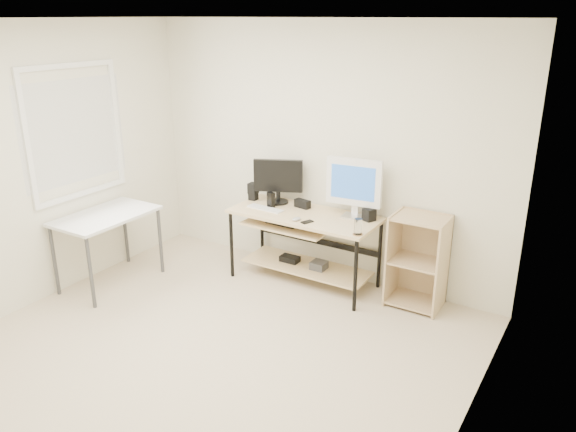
{
  "coord_description": "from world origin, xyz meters",
  "views": [
    {
      "loc": [
        2.61,
        -2.93,
        2.63
      ],
      "look_at": [
        0.03,
        1.3,
        0.84
      ],
      "focal_mm": 35.0,
      "sensor_mm": 36.0,
      "label": 1
    }
  ],
  "objects_px": {
    "side_table": "(106,222)",
    "audio_controller": "(271,200)",
    "black_monitor": "(278,179)",
    "desk": "(302,233)",
    "white_imac": "(354,184)",
    "shelf_unit": "(419,260)"
  },
  "relations": [
    {
      "from": "side_table",
      "to": "black_monitor",
      "type": "xyz_separation_m",
      "value": [
        1.27,
        1.21,
        0.35
      ]
    },
    {
      "from": "desk",
      "to": "side_table",
      "type": "height_order",
      "value": "same"
    },
    {
      "from": "black_monitor",
      "to": "audio_controller",
      "type": "xyz_separation_m",
      "value": [
        0.01,
        -0.16,
        -0.19
      ]
    },
    {
      "from": "audio_controller",
      "to": "shelf_unit",
      "type": "bearing_deg",
      "value": 27.11
    },
    {
      "from": "desk",
      "to": "black_monitor",
      "type": "relative_size",
      "value": 3.09
    },
    {
      "from": "side_table",
      "to": "audio_controller",
      "type": "distance_m",
      "value": 1.67
    },
    {
      "from": "desk",
      "to": "black_monitor",
      "type": "xyz_separation_m",
      "value": [
        -0.38,
        0.15,
        0.48
      ]
    },
    {
      "from": "audio_controller",
      "to": "side_table",
      "type": "bearing_deg",
      "value": -120.16
    },
    {
      "from": "side_table",
      "to": "white_imac",
      "type": "height_order",
      "value": "white_imac"
    },
    {
      "from": "black_monitor",
      "to": "desk",
      "type": "bearing_deg",
      "value": -45.4
    },
    {
      "from": "side_table",
      "to": "black_monitor",
      "type": "height_order",
      "value": "black_monitor"
    },
    {
      "from": "shelf_unit",
      "to": "black_monitor",
      "type": "xyz_separation_m",
      "value": [
        -1.56,
        -0.01,
        0.56
      ]
    },
    {
      "from": "shelf_unit",
      "to": "audio_controller",
      "type": "relative_size",
      "value": 5.62
    },
    {
      "from": "desk",
      "to": "black_monitor",
      "type": "bearing_deg",
      "value": 158.95
    },
    {
      "from": "white_imac",
      "to": "audio_controller",
      "type": "relative_size",
      "value": 3.67
    },
    {
      "from": "desk",
      "to": "white_imac",
      "type": "bearing_deg",
      "value": 18.13
    },
    {
      "from": "black_monitor",
      "to": "white_imac",
      "type": "xyz_separation_m",
      "value": [
        0.86,
        0.01,
        0.07
      ]
    },
    {
      "from": "shelf_unit",
      "to": "white_imac",
      "type": "distance_m",
      "value": 0.94
    },
    {
      "from": "shelf_unit",
      "to": "white_imac",
      "type": "bearing_deg",
      "value": -179.69
    },
    {
      "from": "side_table",
      "to": "audio_controller",
      "type": "relative_size",
      "value": 6.25
    },
    {
      "from": "side_table",
      "to": "audio_controller",
      "type": "height_order",
      "value": "audio_controller"
    },
    {
      "from": "white_imac",
      "to": "audio_controller",
      "type": "height_order",
      "value": "white_imac"
    }
  ]
}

